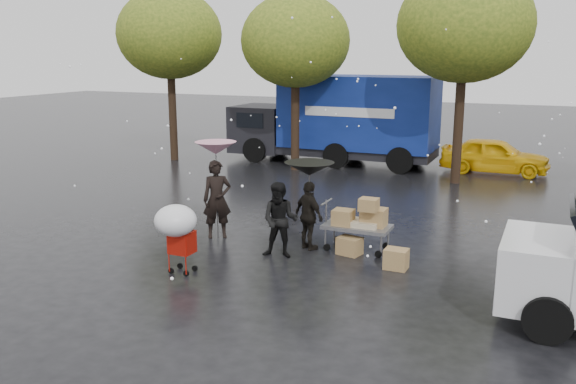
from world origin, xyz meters
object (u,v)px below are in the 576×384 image
at_px(vendor_cart, 361,220).
at_px(shopping_cart, 177,224).
at_px(person_black, 309,216).
at_px(blue_truck, 338,120).
at_px(yellow_taxi, 495,156).
at_px(person_pink, 217,199).

distance_m(vendor_cart, shopping_cart, 4.16).
height_order(person_black, vendor_cart, person_black).
relative_size(shopping_cart, blue_truck, 0.18).
relative_size(vendor_cart, blue_truck, 0.18).
bearing_deg(shopping_cart, person_black, 55.68).
bearing_deg(vendor_cart, yellow_taxi, 80.35).
height_order(person_pink, yellow_taxi, person_pink).
bearing_deg(person_pink, person_black, -34.80).
distance_m(shopping_cart, blue_truck, 13.44).
height_order(blue_truck, yellow_taxi, blue_truck).
height_order(person_pink, vendor_cart, person_pink).
bearing_deg(yellow_taxi, person_pink, 154.15).
bearing_deg(blue_truck, person_pink, -86.24).
height_order(vendor_cart, yellow_taxi, yellow_taxi).
distance_m(person_pink, vendor_cart, 3.50).
bearing_deg(person_pink, blue_truck, 58.16).
bearing_deg(yellow_taxi, vendor_cart, 169.95).
xyz_separation_m(person_pink, vendor_cart, (3.47, 0.40, -0.22)).
relative_size(shopping_cart, yellow_taxi, 0.38).
bearing_deg(person_black, yellow_taxi, -74.03).
bearing_deg(shopping_cart, blue_truck, 95.55).
distance_m(person_black, shopping_cart, 3.17).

